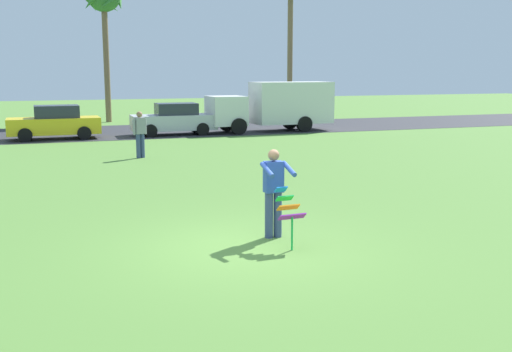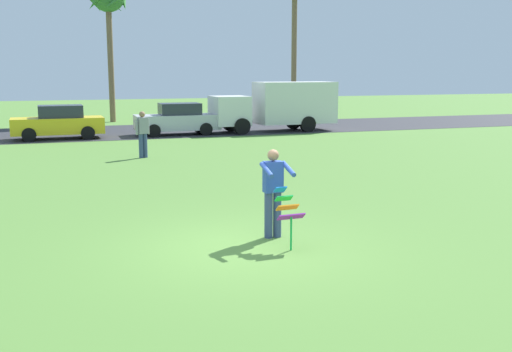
% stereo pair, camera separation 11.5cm
% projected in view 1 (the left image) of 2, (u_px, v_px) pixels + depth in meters
% --- Properties ---
extents(ground_plane, '(120.00, 120.00, 0.00)m').
position_uv_depth(ground_plane, '(246.00, 247.00, 11.08)').
color(ground_plane, '#568438').
extents(road_strip, '(120.00, 8.00, 0.01)m').
position_uv_depth(road_strip, '(111.00, 132.00, 31.78)').
color(road_strip, '#2D2D33').
rests_on(road_strip, ground).
extents(person_kite_flyer, '(0.54, 0.65, 1.73)m').
position_uv_depth(person_kite_flyer, '(274.00, 190.00, 11.57)').
color(person_kite_flyer, '#384772').
rests_on(person_kite_flyer, ground).
extents(kite_held, '(0.52, 0.64, 1.10)m').
position_uv_depth(kite_held, '(288.00, 209.00, 10.93)').
color(kite_held, blue).
rests_on(kite_held, ground).
extents(parked_car_yellow, '(4.22, 1.88, 1.60)m').
position_uv_depth(parked_car_yellow, '(55.00, 123.00, 28.49)').
color(parked_car_yellow, yellow).
rests_on(parked_car_yellow, ground).
extents(parked_car_silver, '(4.22, 1.88, 1.60)m').
position_uv_depth(parked_car_silver, '(174.00, 120.00, 30.39)').
color(parked_car_silver, silver).
rests_on(parked_car_silver, ground).
extents(parked_truck_white_box, '(6.76, 2.26, 2.62)m').
position_uv_depth(parked_truck_white_box, '(277.00, 105.00, 32.14)').
color(parked_truck_white_box, silver).
rests_on(parked_truck_white_box, ground).
extents(palm_tree_right_near, '(2.58, 2.71, 8.87)m').
position_uv_depth(palm_tree_right_near, '(104.00, 1.00, 36.94)').
color(palm_tree_right_near, brown).
rests_on(palm_tree_right_near, ground).
extents(person_walker_near, '(0.53, 0.34, 1.73)m').
position_uv_depth(person_walker_near, '(140.00, 133.00, 22.31)').
color(person_walker_near, '#384772').
rests_on(person_walker_near, ground).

